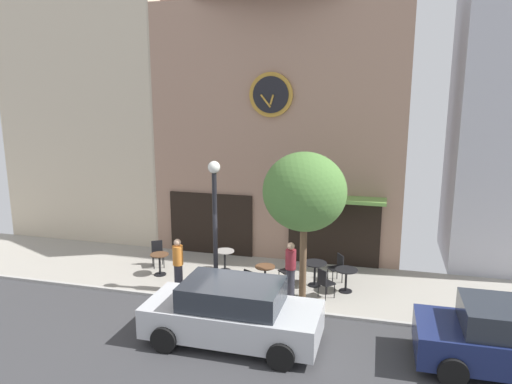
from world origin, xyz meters
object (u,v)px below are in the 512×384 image
at_px(street_tree, 304,192).
at_px(cafe_chair_near_lamp, 338,266).
at_px(cafe_chair_mid_row, 289,268).
at_px(cafe_table_leftmost, 346,276).
at_px(cafe_chair_corner, 158,252).
at_px(cafe_table_near_door, 160,261).
at_px(cafe_table_rightmost, 265,274).
at_px(parked_car_silver, 233,313).
at_px(cafe_chair_right_end, 251,282).
at_px(street_lamp, 215,228).
at_px(cafe_table_center, 315,269).
at_px(pedestrian_maroon, 291,268).
at_px(cafe_chair_outer, 324,281).
at_px(pedestrian_orange, 178,264).
at_px(cafe_table_center_left, 225,257).

bearing_deg(street_tree, cafe_chair_near_lamp, 67.68).
bearing_deg(cafe_chair_mid_row, street_tree, -63.77).
xyz_separation_m(cafe_table_leftmost, cafe_chair_corner, (-6.55, 0.51, 0.02)).
bearing_deg(cafe_table_near_door, cafe_table_rightmost, -2.94).
bearing_deg(street_tree, parked_car_silver, -117.75).
distance_m(cafe_table_rightmost, cafe_chair_near_lamp, 2.41).
relative_size(cafe_chair_right_end, parked_car_silver, 0.21).
relative_size(street_lamp, cafe_chair_near_lamp, 4.54).
height_order(cafe_table_rightmost, cafe_chair_corner, cafe_chair_corner).
relative_size(cafe_table_center, pedestrian_maroon, 0.46).
xyz_separation_m(cafe_table_center, cafe_chair_mid_row, (-0.82, -0.08, -0.03)).
relative_size(street_lamp, cafe_chair_corner, 4.54).
bearing_deg(cafe_chair_outer, cafe_chair_corner, 169.15).
bearing_deg(cafe_table_near_door, cafe_chair_outer, -4.22).
relative_size(cafe_chair_mid_row, cafe_chair_outer, 1.00).
bearing_deg(cafe_table_leftmost, cafe_chair_mid_row, 175.76).
xyz_separation_m(cafe_chair_corner, parked_car_silver, (4.09, -4.24, 0.23)).
xyz_separation_m(cafe_chair_right_end, pedestrian_orange, (-2.30, -0.04, 0.33)).
bearing_deg(cafe_chair_mid_row, cafe_table_center_left, 166.82).
xyz_separation_m(street_lamp, cafe_table_near_door, (-2.31, 0.92, -1.60)).
xyz_separation_m(street_tree, cafe_chair_near_lamp, (0.81, 1.97, -2.80)).
distance_m(cafe_chair_near_lamp, parked_car_silver, 4.96).
bearing_deg(cafe_table_center_left, cafe_table_leftmost, -9.31).
relative_size(cafe_chair_corner, pedestrian_maroon, 0.54).
bearing_deg(cafe_table_center_left, pedestrian_maroon, -28.84).
height_order(cafe_table_center_left, pedestrian_maroon, pedestrian_maroon).
distance_m(street_lamp, parked_car_silver, 3.20).
bearing_deg(cafe_chair_mid_row, pedestrian_maroon, -75.38).
bearing_deg(cafe_chair_outer, parked_car_silver, -121.17).
bearing_deg(cafe_table_leftmost, cafe_table_center, 167.99).
distance_m(cafe_table_center_left, pedestrian_maroon, 2.92).
relative_size(cafe_chair_mid_row, cafe_chair_right_end, 1.00).
relative_size(cafe_chair_near_lamp, cafe_chair_corner, 1.00).
bearing_deg(pedestrian_orange, cafe_table_center, 20.17).
relative_size(cafe_chair_right_end, pedestrian_orange, 0.54).
relative_size(cafe_table_rightmost, cafe_chair_near_lamp, 0.81).
height_order(cafe_chair_corner, pedestrian_maroon, pedestrian_maroon).
bearing_deg(street_lamp, cafe_table_center, 25.76).
bearing_deg(pedestrian_orange, cafe_table_leftmost, 14.14).
bearing_deg(pedestrian_maroon, cafe_chair_mid_row, 104.62).
relative_size(cafe_table_center, cafe_chair_outer, 0.85).
bearing_deg(pedestrian_maroon, cafe_table_center, 57.16).
xyz_separation_m(cafe_table_near_door, cafe_table_center, (5.12, 0.44, 0.08)).
xyz_separation_m(street_tree, pedestrian_maroon, (-0.45, 0.51, -2.46)).
relative_size(cafe_chair_mid_row, pedestrian_maroon, 0.54).
bearing_deg(cafe_chair_outer, cafe_chair_mid_row, 148.11).
xyz_separation_m(cafe_table_center_left, cafe_table_leftmost, (4.13, -0.68, 0.02)).
xyz_separation_m(cafe_table_near_door, cafe_chair_outer, (5.53, -0.41, 0.05)).
relative_size(cafe_table_center, cafe_chair_corner, 0.85).
height_order(street_lamp, cafe_table_near_door, street_lamp).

